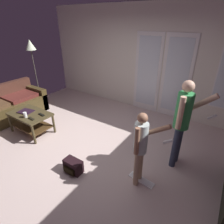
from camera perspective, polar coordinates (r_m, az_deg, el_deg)
ground_plane at (r=3.88m, az=-8.50°, el=-11.03°), size 6.10×4.90×0.02m
wall_back_with_doors at (r=5.15m, az=9.99°, el=15.32°), size 6.10×0.09×2.79m
leather_couch at (r=5.50m, az=-30.31°, el=1.15°), size 0.86×1.94×0.84m
coffee_table at (r=4.53m, az=-24.11°, el=-1.87°), size 0.94×0.60×0.49m
person_adult at (r=3.15m, az=21.33°, el=-1.85°), size 0.59×0.43×1.57m
person_child at (r=2.71m, az=9.12°, el=-9.86°), size 0.52×0.35×1.25m
floor_lamp at (r=6.00m, az=-24.10°, el=17.46°), size 0.30×0.30×1.86m
backpack at (r=3.33m, az=-12.12°, el=-16.29°), size 0.33×0.22×0.24m
loose_keyboard at (r=3.23m, az=9.19°, el=-20.24°), size 0.45×0.18×0.02m
laptop_closed at (r=4.57m, az=-25.39°, el=0.15°), size 0.35×0.31×0.02m
cup_near_edge at (r=4.30m, az=-25.58°, el=-0.80°), size 0.07×0.07×0.12m
tv_remote_black at (r=4.19m, az=-23.98°, el=-1.91°), size 0.17×0.06×0.02m
dvd_remote_slim at (r=4.28m, az=-21.24°, el=-0.79°), size 0.17×0.06×0.02m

